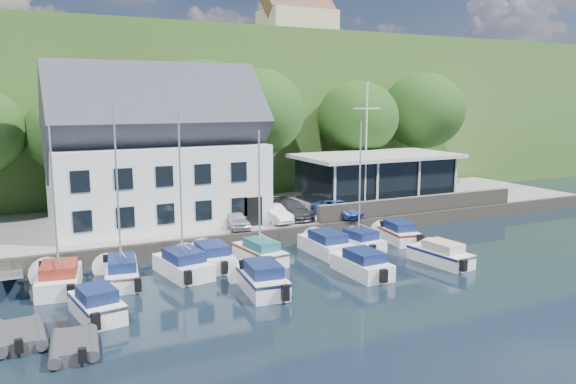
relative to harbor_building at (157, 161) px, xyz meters
name	(u,v)px	position (x,y,z in m)	size (l,w,h in m)	color
ground	(377,292)	(7.00, -16.50, -5.35)	(180.00, 180.00, 0.00)	black
quay	(246,217)	(7.00, 1.00, -4.85)	(60.00, 13.00, 1.00)	gray
quay_face	(282,235)	(7.00, -5.50, -4.85)	(60.00, 0.30, 1.00)	#5F574C
hillside	(132,110)	(7.00, 45.50, 2.65)	(160.00, 75.00, 16.00)	#385921
field_patch	(170,58)	(15.00, 53.50, 10.80)	(50.00, 30.00, 0.30)	#4E5F2F
farmhouse	(297,25)	(29.00, 35.50, 14.75)	(10.40, 7.00, 8.20)	beige
harbor_building	(157,161)	(0.00, 0.00, 0.00)	(14.40, 8.20, 8.70)	white
club_pavilion	(376,179)	(18.00, -0.50, -2.30)	(13.20, 7.20, 4.10)	black
seawall	(421,204)	(19.00, -5.10, -3.75)	(18.00, 0.50, 1.20)	#5F574C
gangway	(11,287)	(-9.50, -7.50, -5.35)	(1.20, 6.00, 1.40)	silver
car_silver	(235,219)	(4.19, -3.93, -3.76)	(1.39, 3.46, 1.18)	silver
car_white	(273,213)	(7.27, -3.44, -3.73)	(1.30, 3.74, 1.23)	silver
car_dgrey	(292,209)	(9.00, -2.86, -3.70)	(1.82, 4.49, 1.30)	#2F3034
car_blue	(338,208)	(12.33, -3.83, -3.70)	(1.49, 3.77, 1.29)	#32509A
flagpole	(366,148)	(14.94, -3.50, 0.58)	(2.37, 0.20, 9.86)	white
tree_1	(72,154)	(-5.00, 5.66, 0.17)	(6.62, 6.62, 9.05)	#153710
tree_2	(205,133)	(5.27, 5.50, 1.51)	(8.58, 8.58, 11.73)	#153710
tree_3	(257,135)	(9.70, 5.13, 1.23)	(8.17, 8.17, 11.16)	#153710
tree_4	(357,137)	(19.78, 5.12, 0.77)	(7.50, 7.50, 10.25)	#153710
tree_5	(422,130)	(27.32, 5.09, 1.20)	(8.13, 8.13, 11.11)	#153710
boat_r1_0	(54,203)	(-7.27, -9.11, -0.85)	(2.15, 5.70, 9.01)	white
boat_r1_1	(118,203)	(-4.21, -9.17, -1.07)	(1.79, 6.33, 8.56)	white
boat_r1_2	(181,194)	(-0.96, -9.45, -0.82)	(2.14, 5.84, 9.07)	white
boat_r1_3	(211,254)	(0.94, -8.53, -4.64)	(1.98, 5.86, 1.42)	white
boat_r1_4	(259,192)	(3.89, -8.88, -1.14)	(1.72, 5.91, 8.42)	white
boat_r1_5	(326,242)	(8.28, -9.12, -4.62)	(2.09, 6.10, 1.45)	white
boat_r1_6	(360,185)	(10.53, -9.42, -1.08)	(1.90, 5.07, 8.54)	white
boat_r1_7	(397,231)	(14.21, -8.57, -4.64)	(1.79, 5.38, 1.41)	white
boat_r2_0	(97,302)	(-6.06, -13.70, -4.62)	(1.81, 4.91, 1.45)	white
boat_r2_2	(261,276)	(1.89, -13.69, -4.58)	(1.95, 5.97, 1.54)	white
boat_r2_3	(362,262)	(7.93, -13.69, -4.64)	(1.96, 5.53, 1.43)	white
boat_r2_4	(440,252)	(13.24, -13.97, -4.66)	(1.74, 5.77, 1.37)	white
dinghy_0	(20,334)	(-9.18, -15.07, -4.97)	(1.93, 3.21, 0.75)	#343438
dinghy_1	(74,343)	(-7.33, -16.95, -4.99)	(1.84, 3.07, 0.72)	#343438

